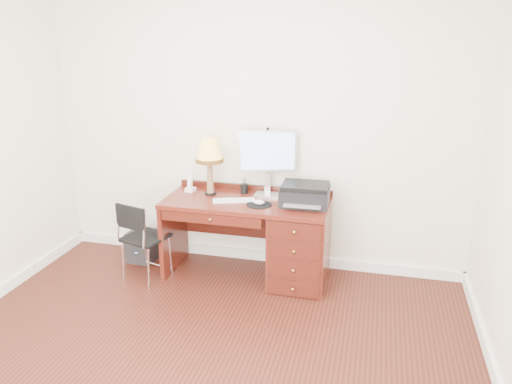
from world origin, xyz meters
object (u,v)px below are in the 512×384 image
(monitor, at_px, (268,155))
(chair, at_px, (142,234))
(leg_lamp, at_px, (209,154))
(equipment_box, at_px, (143,246))
(phone, at_px, (190,186))
(printer, at_px, (305,194))
(desk, at_px, (281,238))

(monitor, height_order, chair, monitor)
(monitor, xyz_separation_m, leg_lamp, (-0.53, -0.12, 0.00))
(equipment_box, bearing_deg, phone, 9.97)
(printer, relative_size, chair, 0.56)
(monitor, xyz_separation_m, equipment_box, (-1.26, -0.14, -0.98))
(phone, xyz_separation_m, equipment_box, (-0.51, -0.06, -0.65))
(equipment_box, bearing_deg, chair, -58.72)
(printer, distance_m, chair, 1.51)
(desk, bearing_deg, printer, 4.56)
(printer, relative_size, equipment_box, 1.41)
(equipment_box, bearing_deg, leg_lamp, 5.16)
(leg_lamp, bearing_deg, equipment_box, -177.89)
(desk, relative_size, equipment_box, 4.91)
(desk, height_order, chair, chair)
(phone, distance_m, equipment_box, 0.83)
(phone, height_order, chair, phone)
(desk, distance_m, chair, 1.26)
(leg_lamp, xyz_separation_m, phone, (-0.21, 0.04, -0.33))
(phone, height_order, equipment_box, phone)
(monitor, xyz_separation_m, phone, (-0.74, -0.08, -0.33))
(desk, bearing_deg, phone, 172.71)
(desk, height_order, leg_lamp, leg_lamp)
(desk, relative_size, printer, 3.49)
(printer, xyz_separation_m, phone, (-1.12, 0.10, -0.04))
(leg_lamp, xyz_separation_m, equipment_box, (-0.73, -0.03, -0.98))
(desk, distance_m, equipment_box, 1.45)
(leg_lamp, distance_m, phone, 0.40)
(leg_lamp, distance_m, chair, 0.95)
(equipment_box, bearing_deg, monitor, 9.59)
(monitor, relative_size, equipment_box, 2.00)
(monitor, bearing_deg, chair, -168.00)
(printer, distance_m, leg_lamp, 0.95)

